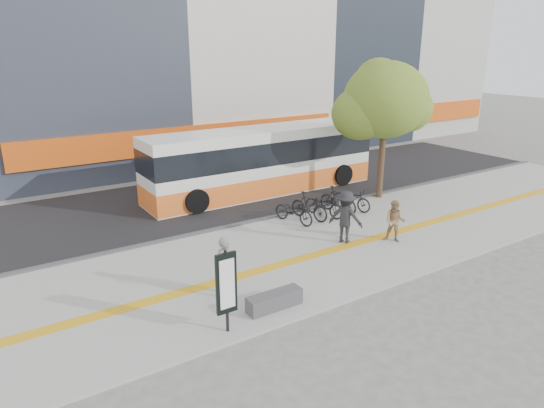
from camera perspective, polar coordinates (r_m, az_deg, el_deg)
ground at (r=15.86m, az=5.81°, el=-7.84°), size 120.00×120.00×0.00m
sidewalk at (r=16.93m, az=2.63°, el=-5.89°), size 40.00×7.00×0.08m
tactile_strip at (r=16.54m, az=3.65°, el=-6.33°), size 40.00×0.45×0.01m
street at (r=23.04m, az=-8.27°, el=0.49°), size 40.00×8.00×0.06m
curb at (r=19.65m, az=-3.31°, el=-2.33°), size 40.00×0.25×0.14m
bench at (r=13.49m, az=0.29°, el=-11.20°), size 1.60×0.45×0.45m
signboard at (r=12.05m, az=-5.35°, el=-9.37°), size 0.55×0.10×2.20m
street_tree at (r=22.83m, az=12.87°, el=11.60°), size 4.40×3.80×6.31m
bus at (r=23.63m, az=-1.11°, el=4.87°), size 11.67×2.77×3.11m
bicycle_row at (r=20.46m, az=6.08°, el=0.01°), size 4.19×2.03×1.12m
seated_woman at (r=13.91m, az=-5.69°, el=-7.27°), size 0.74×0.58×1.78m
pedestrian_tan at (r=18.16m, az=14.15°, el=-1.97°), size 0.91×0.95×1.55m
pedestrian_dark at (r=17.70m, az=8.60°, el=-1.51°), size 1.27×1.43×1.92m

